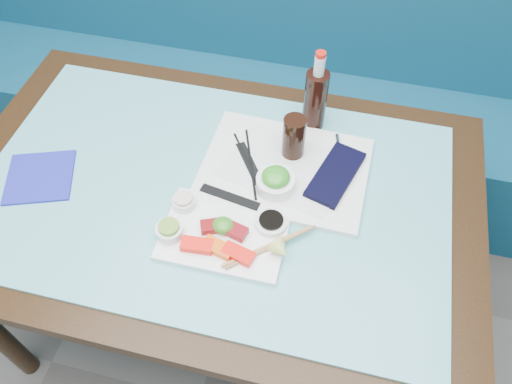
% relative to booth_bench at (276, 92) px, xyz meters
% --- Properties ---
extents(booth_bench, '(3.00, 0.56, 1.17)m').
position_rel_booth_bench_xyz_m(booth_bench, '(0.00, 0.00, 0.00)').
color(booth_bench, navy).
rests_on(booth_bench, ground).
extents(dining_table, '(1.40, 0.90, 0.75)m').
position_rel_booth_bench_xyz_m(dining_table, '(0.00, -0.84, 0.29)').
color(dining_table, black).
rests_on(dining_table, ground).
extents(glass_top, '(1.22, 0.76, 0.01)m').
position_rel_booth_bench_xyz_m(glass_top, '(0.00, -0.84, 0.38)').
color(glass_top, '#5CAFB8').
rests_on(glass_top, dining_table).
extents(sashimi_plate, '(0.30, 0.22, 0.02)m').
position_rel_booth_bench_xyz_m(sashimi_plate, '(0.07, -0.97, 0.39)').
color(sashimi_plate, white).
rests_on(sashimi_plate, glass_top).
extents(salmon_left, '(0.08, 0.04, 0.02)m').
position_rel_booth_bench_xyz_m(salmon_left, '(0.02, -1.03, 0.41)').
color(salmon_left, '#FF180A').
rests_on(salmon_left, sashimi_plate).
extents(salmon_mid, '(0.08, 0.05, 0.02)m').
position_rel_booth_bench_xyz_m(salmon_mid, '(0.07, -1.02, 0.41)').
color(salmon_mid, '#FF550A').
rests_on(salmon_mid, sashimi_plate).
extents(salmon_right, '(0.08, 0.05, 0.02)m').
position_rel_booth_bench_xyz_m(salmon_right, '(0.12, -1.03, 0.41)').
color(salmon_right, '#FF150A').
rests_on(salmon_right, sashimi_plate).
extents(tuna_left, '(0.07, 0.06, 0.02)m').
position_rel_booth_bench_xyz_m(tuna_left, '(0.04, -0.97, 0.41)').
color(tuna_left, maroon).
rests_on(tuna_left, sashimi_plate).
extents(tuna_right, '(0.07, 0.05, 0.02)m').
position_rel_booth_bench_xyz_m(tuna_right, '(0.09, -0.97, 0.41)').
color(tuna_right, maroon).
rests_on(tuna_right, sashimi_plate).
extents(seaweed_garnish, '(0.06, 0.06, 0.03)m').
position_rel_booth_bench_xyz_m(seaweed_garnish, '(0.06, -0.96, 0.41)').
color(seaweed_garnish, '#357D1D').
rests_on(seaweed_garnish, sashimi_plate).
extents(ramekin_wasabi, '(0.08, 0.08, 0.03)m').
position_rel_booth_bench_xyz_m(ramekin_wasabi, '(-0.06, -1.01, 0.41)').
color(ramekin_wasabi, white).
rests_on(ramekin_wasabi, sashimi_plate).
extents(wasabi_fill, '(0.06, 0.06, 0.01)m').
position_rel_booth_bench_xyz_m(wasabi_fill, '(-0.06, -1.01, 0.43)').
color(wasabi_fill, '#6B9D32').
rests_on(wasabi_fill, ramekin_wasabi).
extents(ramekin_ginger, '(0.06, 0.06, 0.02)m').
position_rel_booth_bench_xyz_m(ramekin_ginger, '(-0.05, -0.92, 0.41)').
color(ramekin_ginger, silver).
rests_on(ramekin_ginger, sashimi_plate).
extents(ginger_fill, '(0.05, 0.05, 0.01)m').
position_rel_booth_bench_xyz_m(ginger_fill, '(-0.05, -0.92, 0.43)').
color(ginger_fill, beige).
rests_on(ginger_fill, ramekin_ginger).
extents(soy_dish, '(0.09, 0.09, 0.02)m').
position_rel_booth_bench_xyz_m(soy_dish, '(0.17, -0.92, 0.41)').
color(soy_dish, white).
rests_on(soy_dish, sashimi_plate).
extents(soy_fill, '(0.07, 0.07, 0.01)m').
position_rel_booth_bench_xyz_m(soy_fill, '(0.17, -0.92, 0.42)').
color(soy_fill, black).
rests_on(soy_fill, soy_dish).
extents(lemon_wedge, '(0.06, 0.06, 0.05)m').
position_rel_booth_bench_xyz_m(lemon_wedge, '(0.21, -1.00, 0.42)').
color(lemon_wedge, '#E4E96E').
rests_on(lemon_wedge, sashimi_plate).
extents(chopstick_sleeve, '(0.16, 0.05, 0.00)m').
position_rel_booth_bench_xyz_m(chopstick_sleeve, '(0.05, -0.87, 0.40)').
color(chopstick_sleeve, black).
rests_on(chopstick_sleeve, sashimi_plate).
extents(wooden_chopstick_a, '(0.19, 0.16, 0.01)m').
position_rel_booth_bench_xyz_m(wooden_chopstick_a, '(0.18, -0.99, 0.40)').
color(wooden_chopstick_a, tan).
rests_on(wooden_chopstick_a, sashimi_plate).
extents(wooden_chopstick_b, '(0.19, 0.17, 0.01)m').
position_rel_booth_bench_xyz_m(wooden_chopstick_b, '(0.19, -0.99, 0.40)').
color(wooden_chopstick_b, '#9A6E48').
rests_on(wooden_chopstick_b, sashimi_plate).
extents(serving_tray, '(0.45, 0.34, 0.02)m').
position_rel_booth_bench_xyz_m(serving_tray, '(0.17, -0.73, 0.39)').
color(serving_tray, white).
rests_on(serving_tray, glass_top).
extents(paper_placemat, '(0.36, 0.29, 0.00)m').
position_rel_booth_bench_xyz_m(paper_placemat, '(0.17, -0.73, 0.40)').
color(paper_placemat, silver).
rests_on(paper_placemat, serving_tray).
extents(seaweed_bowl, '(0.13, 0.13, 0.04)m').
position_rel_booth_bench_xyz_m(seaweed_bowl, '(0.16, -0.81, 0.42)').
color(seaweed_bowl, white).
rests_on(seaweed_bowl, serving_tray).
extents(seaweed_salad, '(0.10, 0.10, 0.04)m').
position_rel_booth_bench_xyz_m(seaweed_salad, '(0.16, -0.81, 0.45)').
color(seaweed_salad, '#2E8E20').
rests_on(seaweed_salad, seaweed_bowl).
extents(cola_glass, '(0.08, 0.08, 0.12)m').
position_rel_booth_bench_xyz_m(cola_glass, '(0.18, -0.68, 0.46)').
color(cola_glass, black).
rests_on(cola_glass, serving_tray).
extents(navy_pouch, '(0.14, 0.22, 0.02)m').
position_rel_booth_bench_xyz_m(navy_pouch, '(0.31, -0.73, 0.41)').
color(navy_pouch, black).
rests_on(navy_pouch, serving_tray).
extents(fork, '(0.03, 0.09, 0.01)m').
position_rel_booth_bench_xyz_m(fork, '(0.30, -0.63, 0.40)').
color(fork, silver).
rests_on(fork, serving_tray).
extents(black_chopstick_a, '(0.13, 0.19, 0.01)m').
position_rel_booth_bench_xyz_m(black_chopstick_a, '(0.07, -0.74, 0.40)').
color(black_chopstick_a, black).
rests_on(black_chopstick_a, serving_tray).
extents(black_chopstick_b, '(0.09, 0.23, 0.01)m').
position_rel_booth_bench_xyz_m(black_chopstick_b, '(0.08, -0.74, 0.40)').
color(black_chopstick_b, black).
rests_on(black_chopstick_b, serving_tray).
extents(tray_sleeve, '(0.11, 0.14, 0.00)m').
position_rel_booth_bench_xyz_m(tray_sleeve, '(0.08, -0.74, 0.40)').
color(tray_sleeve, black).
rests_on(tray_sleeve, serving_tray).
extents(cola_bottle_body, '(0.07, 0.07, 0.18)m').
position_rel_booth_bench_xyz_m(cola_bottle_body, '(0.21, -0.54, 0.47)').
color(cola_bottle_body, black).
rests_on(cola_bottle_body, glass_top).
extents(cola_bottle_neck, '(0.04, 0.04, 0.06)m').
position_rel_booth_bench_xyz_m(cola_bottle_neck, '(0.21, -0.54, 0.60)').
color(cola_bottle_neck, silver).
rests_on(cola_bottle_neck, cola_bottle_body).
extents(cola_bottle_cap, '(0.03, 0.03, 0.01)m').
position_rel_booth_bench_xyz_m(cola_bottle_cap, '(0.21, -0.54, 0.63)').
color(cola_bottle_cap, red).
rests_on(cola_bottle_cap, cola_bottle_neck).
extents(blue_napkin, '(0.22, 0.22, 0.01)m').
position_rel_booth_bench_xyz_m(blue_napkin, '(-0.46, -0.91, 0.39)').
color(blue_napkin, '#1C209B').
rests_on(blue_napkin, glass_top).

